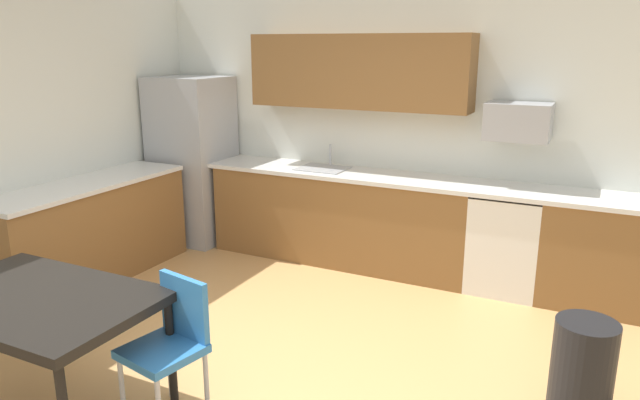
# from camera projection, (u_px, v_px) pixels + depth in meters

# --- Properties ---
(ground_plane) EXTENTS (12.00, 12.00, 0.00)m
(ground_plane) POSITION_uv_depth(u_px,v_px,m) (253.00, 381.00, 3.87)
(ground_plane) COLOR tan
(wall_back) EXTENTS (5.80, 0.10, 2.70)m
(wall_back) POSITION_uv_depth(u_px,v_px,m) (393.00, 128.00, 5.81)
(wall_back) COLOR silver
(wall_back) RESTS_ON ground
(cabinet_run_back) EXTENTS (2.67, 0.60, 0.90)m
(cabinet_run_back) POSITION_uv_depth(u_px,v_px,m) (340.00, 218.00, 5.92)
(cabinet_run_back) COLOR brown
(cabinet_run_back) RESTS_ON ground
(cabinet_run_back_right) EXTENTS (0.88, 0.60, 0.90)m
(cabinet_run_back_right) POSITION_uv_depth(u_px,v_px,m) (597.00, 254.00, 4.91)
(cabinet_run_back_right) COLOR brown
(cabinet_run_back_right) RESTS_ON ground
(cabinet_run_left) EXTENTS (0.60, 2.00, 0.90)m
(cabinet_run_left) POSITION_uv_depth(u_px,v_px,m) (89.00, 234.00, 5.43)
(cabinet_run_left) COLOR brown
(cabinet_run_left) RESTS_ON ground
(countertop_back) EXTENTS (4.80, 0.64, 0.04)m
(countertop_back) POSITION_uv_depth(u_px,v_px,m) (380.00, 177.00, 5.62)
(countertop_back) COLOR silver
(countertop_back) RESTS_ON cabinet_run_back
(countertop_left) EXTENTS (0.64, 2.00, 0.04)m
(countertop_left) POSITION_uv_depth(u_px,v_px,m) (84.00, 185.00, 5.31)
(countertop_left) COLOR silver
(countertop_left) RESTS_ON cabinet_run_left
(upper_cabinets_back) EXTENTS (2.20, 0.34, 0.70)m
(upper_cabinets_back) POSITION_uv_depth(u_px,v_px,m) (358.00, 72.00, 5.61)
(upper_cabinets_back) COLOR brown
(refrigerator) EXTENTS (0.76, 0.70, 1.82)m
(refrigerator) POSITION_uv_depth(u_px,v_px,m) (193.00, 160.00, 6.49)
(refrigerator) COLOR #9EA0A5
(refrigerator) RESTS_ON ground
(oven_range) EXTENTS (0.60, 0.60, 0.91)m
(oven_range) POSITION_uv_depth(u_px,v_px,m) (506.00, 241.00, 5.22)
(oven_range) COLOR white
(oven_range) RESTS_ON ground
(microwave) EXTENTS (0.54, 0.36, 0.32)m
(microwave) POSITION_uv_depth(u_px,v_px,m) (518.00, 122.00, 5.04)
(microwave) COLOR #9EA0A5
(sink_basin) EXTENTS (0.48, 0.40, 0.14)m
(sink_basin) POSITION_uv_depth(u_px,v_px,m) (323.00, 175.00, 5.90)
(sink_basin) COLOR #A5A8AD
(sink_basin) RESTS_ON countertop_back
(sink_faucet) EXTENTS (0.02, 0.02, 0.24)m
(sink_faucet) POSITION_uv_depth(u_px,v_px,m) (330.00, 156.00, 6.01)
(sink_faucet) COLOR #B2B5BA
(sink_faucet) RESTS_ON countertop_back
(dining_table) EXTENTS (1.40, 0.90, 0.75)m
(dining_table) POSITION_uv_depth(u_px,v_px,m) (36.00, 305.00, 3.39)
(dining_table) COLOR black
(dining_table) RESTS_ON ground
(chair_near_table) EXTENTS (0.47, 0.47, 0.85)m
(chair_near_table) POSITION_uv_depth(u_px,v_px,m) (171.00, 338.00, 3.40)
(chair_near_table) COLOR #2D72B7
(chair_near_table) RESTS_ON ground
(trash_bin) EXTENTS (0.36, 0.36, 0.60)m
(trash_bin) POSITION_uv_depth(u_px,v_px,m) (582.00, 369.00, 3.45)
(trash_bin) COLOR black
(trash_bin) RESTS_ON ground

